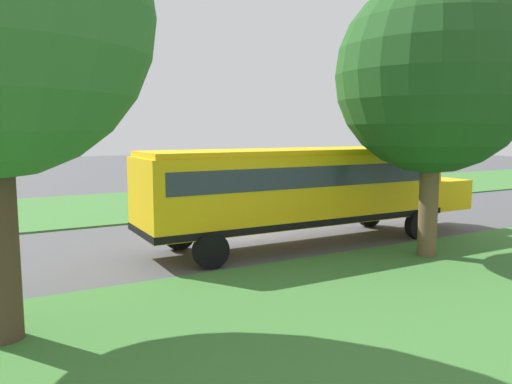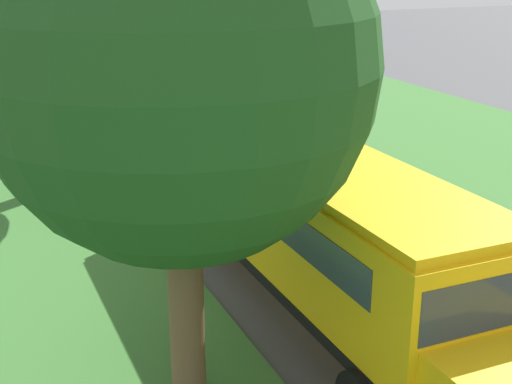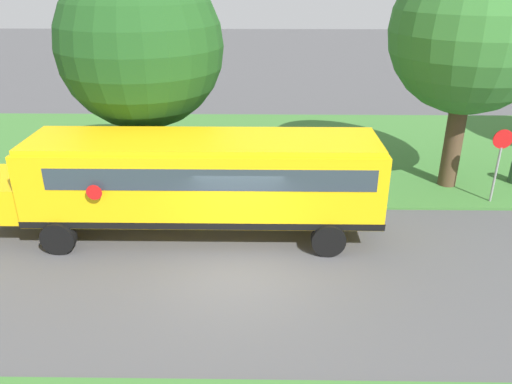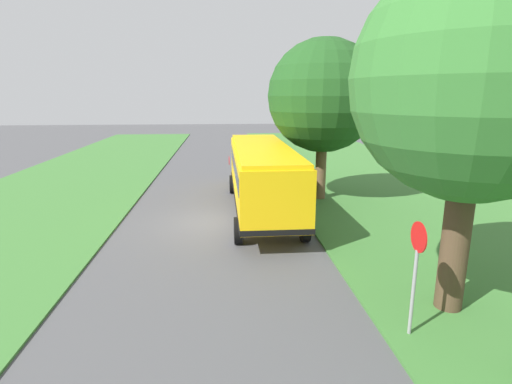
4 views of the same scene
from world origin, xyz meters
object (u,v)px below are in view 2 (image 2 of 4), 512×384
school_bus (314,214)px  trash_bin (29,156)px  stop_sign (90,124)px  oak_tree_beside_bus (175,63)px  car_green_nearest (235,95)px

school_bus → trash_bin: bearing=109.1°
school_bus → stop_sign: (-2.39, 10.19, -0.19)m
oak_tree_beside_bus → stop_sign: bearing=85.4°
car_green_nearest → oak_tree_beside_bus: size_ratio=0.54×
trash_bin → oak_tree_beside_bus: bearing=-87.1°
stop_sign → trash_bin: (-1.72, 1.68, -1.29)m
school_bus → stop_sign: bearing=103.2°
oak_tree_beside_bus → trash_bin: size_ratio=9.01×
stop_sign → oak_tree_beside_bus: bearing=-94.6°
oak_tree_beside_bus → stop_sign: oak_tree_beside_bus is taller
school_bus → stop_sign: size_ratio=4.53×
trash_bin → stop_sign: bearing=-44.3°
car_green_nearest → stop_sign: stop_sign is taller
oak_tree_beside_bus → trash_bin: oak_tree_beside_bus is taller
school_bus → car_green_nearest: bearing=73.3°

